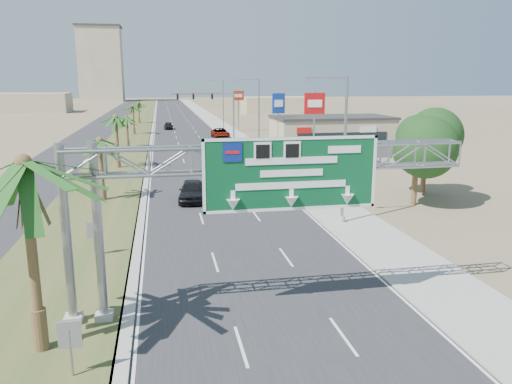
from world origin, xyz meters
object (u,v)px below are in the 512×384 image
object	(u,v)px
store_building	(331,131)
car_right_lane	(220,133)
pole_sign_red_near	(314,108)
pole_sign_red_far	(238,99)
car_mid_lane	(211,154)
car_left_lane	(192,191)
sign_gantry	(251,172)
car_far	(168,126)
pole_sign_blue	(278,106)
palm_near	(23,164)
signal_mast	(221,111)

from	to	relation	value
store_building	car_right_lane	bearing A→B (deg)	147.17
pole_sign_red_near	pole_sign_red_far	world-z (taller)	pole_sign_red_near
car_mid_lane	car_right_lane	distance (m)	24.66
store_building	car_right_lane	world-z (taller)	store_building
car_left_lane	sign_gantry	bearing A→B (deg)	-79.70
pole_sign_red_far	car_far	bearing A→B (deg)	152.41
sign_gantry	car_right_lane	distance (m)	67.24
car_left_lane	pole_sign_red_near	size ratio (longest dim) A/B	0.59
pole_sign_blue	palm_near	bearing A→B (deg)	-111.38
palm_near	sign_gantry	bearing A→B (deg)	13.32
sign_gantry	car_far	world-z (taller)	sign_gantry
palm_near	pole_sign_red_near	size ratio (longest dim) A/B	0.98
car_left_lane	pole_sign_red_near	world-z (taller)	pole_sign_red_near
car_left_lane	palm_near	bearing A→B (deg)	-100.14
signal_mast	store_building	size ratio (longest dim) A/B	0.57
signal_mast	sign_gantry	bearing A→B (deg)	-95.74
store_building	pole_sign_red_far	xyz separation A→B (m)	(-11.61, 21.45, 4.32)
store_building	pole_sign_red_far	bearing A→B (deg)	118.43
car_left_lane	car_far	size ratio (longest dim) A/B	1.13
car_right_lane	pole_sign_blue	distance (m)	15.04
car_left_lane	pole_sign_red_near	distance (m)	22.44
sign_gantry	palm_near	xyz separation A→B (m)	(-8.14, -1.93, 0.87)
sign_gantry	palm_near	size ratio (longest dim) A/B	2.01
car_right_lane	pole_sign_red_near	xyz separation A→B (m)	(7.35, -30.58, 5.87)
pole_sign_red_far	signal_mast	bearing A→B (deg)	-108.61
car_left_lane	pole_sign_blue	size ratio (longest dim) A/B	0.62
signal_mast	car_left_lane	size ratio (longest dim) A/B	2.04
sign_gantry	signal_mast	bearing A→B (deg)	84.26
car_right_lane	pole_sign_red_near	size ratio (longest dim) A/B	0.70
palm_near	car_far	distance (m)	86.93
car_left_lane	car_mid_lane	xyz separation A→B (m)	(3.80, 21.75, -0.14)
car_mid_lane	pole_sign_red_near	size ratio (longest dim) A/B	0.51
store_building	car_right_lane	xyz separation A→B (m)	(-16.50, 10.65, -1.17)
palm_near	pole_sign_red_far	world-z (taller)	palm_near
store_building	pole_sign_blue	distance (m)	9.95
store_building	pole_sign_red_far	size ratio (longest dim) A/B	2.24
car_left_lane	car_far	world-z (taller)	car_left_lane
pole_sign_blue	car_right_lane	bearing A→B (deg)	122.11
store_building	car_left_lane	distance (m)	42.98
car_mid_lane	car_right_lane	bearing A→B (deg)	86.98
car_far	pole_sign_blue	size ratio (longest dim) A/B	0.55
store_building	pole_sign_red_far	world-z (taller)	pole_sign_red_far
car_right_lane	car_left_lane	bearing A→B (deg)	-100.68
car_left_lane	car_mid_lane	world-z (taller)	car_left_lane
pole_sign_red_near	signal_mast	bearing A→B (deg)	106.50
signal_mast	car_far	xyz separation A→B (m)	(-8.25, 22.51, -4.21)
sign_gantry	pole_sign_red_near	xyz separation A→B (m)	(13.91, 36.14, 0.64)
car_far	palm_near	bearing A→B (deg)	-91.53
car_mid_lane	pole_sign_red_far	world-z (taller)	pole_sign_red_far
sign_gantry	car_far	xyz separation A→B (m)	(-2.01, 84.55, -5.41)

